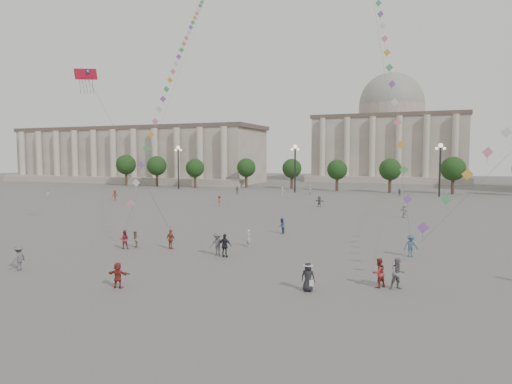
% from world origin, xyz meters
% --- Properties ---
extents(ground, '(360.00, 360.00, 0.00)m').
position_xyz_m(ground, '(0.00, 0.00, 0.00)').
color(ground, '#52504D').
rests_on(ground, ground).
extents(hall_west, '(84.00, 26.22, 17.20)m').
position_xyz_m(hall_west, '(-75.00, 93.89, 8.43)').
color(hall_west, gray).
rests_on(hall_west, ground).
extents(hall_central, '(48.30, 34.30, 35.50)m').
position_xyz_m(hall_central, '(0.00, 129.22, 14.23)').
color(hall_central, gray).
rests_on(hall_central, ground).
extents(tree_row, '(137.12, 5.12, 8.00)m').
position_xyz_m(tree_row, '(0.00, 78.00, 5.39)').
color(tree_row, '#3A281D').
rests_on(tree_row, ground).
extents(lamp_post_far_west, '(2.00, 0.90, 10.65)m').
position_xyz_m(lamp_post_far_west, '(-45.00, 70.00, 7.35)').
color(lamp_post_far_west, '#262628').
rests_on(lamp_post_far_west, ground).
extents(lamp_post_mid_west, '(2.00, 0.90, 10.65)m').
position_xyz_m(lamp_post_mid_west, '(-15.00, 70.00, 7.35)').
color(lamp_post_mid_west, '#262628').
rests_on(lamp_post_mid_west, ground).
extents(lamp_post_mid_east, '(2.00, 0.90, 10.65)m').
position_xyz_m(lamp_post_mid_east, '(15.00, 70.00, 7.35)').
color(lamp_post_mid_east, '#262628').
rests_on(lamp_post_mid_east, ground).
extents(person_crowd_0, '(0.96, 0.52, 1.55)m').
position_xyz_m(person_crowd_0, '(7.53, 68.00, 0.77)').
color(person_crowd_0, navy).
rests_on(person_crowd_0, ground).
extents(person_crowd_1, '(0.88, 0.92, 1.50)m').
position_xyz_m(person_crowd_1, '(-56.43, 40.13, 0.75)').
color(person_crowd_1, silver).
rests_on(person_crowd_1, ground).
extents(person_crowd_2, '(1.14, 1.38, 1.87)m').
position_xyz_m(person_crowd_2, '(-40.23, 39.94, 0.93)').
color(person_crowd_2, maroon).
rests_on(person_crowd_2, ground).
extents(person_crowd_4, '(1.35, 1.81, 1.89)m').
position_xyz_m(person_crowd_4, '(-10.58, 66.25, 0.95)').
color(person_crowd_4, silver).
rests_on(person_crowd_4, ground).
extents(person_crowd_6, '(1.34, 0.88, 1.93)m').
position_xyz_m(person_crowd_6, '(-2.07, 4.90, 0.97)').
color(person_crowd_6, '#5A5A5E').
rests_on(person_crowd_6, ground).
extents(person_crowd_7, '(1.68, 1.35, 1.79)m').
position_xyz_m(person_crowd_7, '(10.56, 34.61, 0.90)').
color(person_crowd_7, silver).
rests_on(person_crowd_7, ground).
extents(person_crowd_10, '(0.60, 0.71, 1.64)m').
position_xyz_m(person_crowd_10, '(-15.64, 63.12, 0.82)').
color(person_crowd_10, silver).
rests_on(person_crowd_10, ground).
extents(person_crowd_12, '(1.70, 0.88, 1.75)m').
position_xyz_m(person_crowd_12, '(-2.85, 42.90, 0.87)').
color(person_crowd_12, slate).
rests_on(person_crowd_12, ground).
extents(person_crowd_13, '(0.68, 0.62, 1.55)m').
position_xyz_m(person_crowd_13, '(-1.15, 9.31, 0.78)').
color(person_crowd_13, beige).
rests_on(person_crowd_13, ground).
extents(person_crowd_16, '(1.06, 0.55, 1.72)m').
position_xyz_m(person_crowd_16, '(-24.97, 60.57, 0.86)').
color(person_crowd_16, slate).
rests_on(person_crowd_16, ground).
extents(person_crowd_17, '(1.14, 1.37, 1.84)m').
position_xyz_m(person_crowd_17, '(-17.96, 37.81, 0.92)').
color(person_crowd_17, '#994229').
rests_on(person_crowd_17, ground).
extents(person_crowd_18, '(1.10, 1.12, 1.82)m').
position_xyz_m(person_crowd_18, '(11.11, 0.52, 0.91)').
color(person_crowd_18, maroon).
rests_on(person_crowd_18, ground).
extents(person_crowd_19, '(0.64, 0.81, 1.62)m').
position_xyz_m(person_crowd_19, '(-0.57, 16.94, 0.81)').
color(person_crowd_19, navy).
rests_on(person_crowd_19, ground).
extents(person_crowd_20, '(0.90, 0.92, 1.49)m').
position_xyz_m(person_crowd_20, '(-10.30, 5.20, 0.75)').
color(person_crowd_20, gray).
rests_on(person_crowd_20, ground).
extents(person_crowd_21, '(0.78, 1.21, 1.76)m').
position_xyz_m(person_crowd_21, '(-13.05, -4.46, 0.88)').
color(person_crowd_21, '#5C5B60').
rests_on(person_crowd_21, ground).
extents(tourist_0, '(1.08, 0.67, 1.72)m').
position_xyz_m(tourist_0, '(-7.06, 5.88, 0.86)').
color(tourist_0, '#9A432A').
rests_on(tourist_0, ground).
extents(tourist_2, '(1.52, 0.65, 1.59)m').
position_xyz_m(tourist_2, '(-3.71, -5.45, 0.80)').
color(tourist_2, maroon).
rests_on(tourist_2, ground).
extents(tourist_4, '(1.12, 0.51, 1.87)m').
position_xyz_m(tourist_4, '(-1.28, 4.66, 0.94)').
color(tourist_4, black).
rests_on(tourist_4, ground).
extents(kite_flyer_0, '(1.00, 0.93, 1.64)m').
position_xyz_m(kite_flyer_0, '(-10.86, 4.46, 0.82)').
color(kite_flyer_0, maroon).
rests_on(kite_flyer_0, ground).
extents(kite_flyer_1, '(1.32, 1.09, 1.78)m').
position_xyz_m(kite_flyer_1, '(12.52, 10.30, 0.89)').
color(kite_flyer_1, '#325272').
rests_on(kite_flyer_1, ground).
extents(kite_flyer_2, '(1.16, 1.08, 1.91)m').
position_xyz_m(kite_flyer_2, '(12.24, 0.56, 0.96)').
color(kite_flyer_2, slate).
rests_on(kite_flyer_2, ground).
extents(hat_person, '(0.85, 0.60, 1.73)m').
position_xyz_m(hat_person, '(7.29, -1.85, 0.90)').
color(hat_person, black).
rests_on(hat_person, ground).
extents(dragon_kite, '(6.97, 2.37, 19.05)m').
position_xyz_m(dragon_kite, '(-18.63, 9.14, 15.44)').
color(dragon_kite, red).
rests_on(dragon_kite, ground).
extents(kite_train_west, '(16.54, 46.26, 63.32)m').
position_xyz_m(kite_train_west, '(-19.31, 29.10, 22.71)').
color(kite_train_west, '#3F3F3F').
rests_on(kite_train_west, ground).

